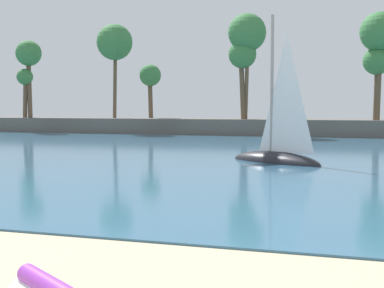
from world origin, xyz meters
TOP-DOWN VIEW (x-y plane):
  - sea at (0.00, 52.70)m, footprint 220.00×86.78m
  - palm_headland at (1.31, 55.89)m, footprint 86.64×6.55m
  - sailboat_toward_headland at (1.52, 27.69)m, footprint 6.15×4.83m

SIDE VIEW (x-z plane):
  - sea at x=0.00m, z-range 0.00..0.06m
  - sailboat_toward_headland at x=1.52m, z-range -3.58..5.30m
  - palm_headland at x=1.31m, z-range -2.49..10.96m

